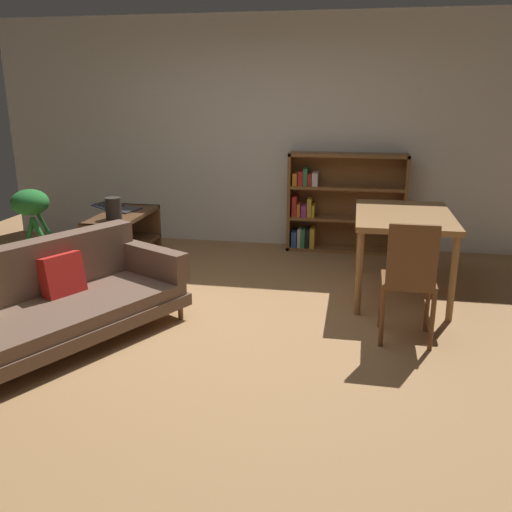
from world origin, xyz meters
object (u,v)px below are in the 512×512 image
potted_floor_plant (33,225)px  bookshelf (339,204)px  media_console (124,243)px  dining_chair_near (409,276)px  fabric_couch (45,301)px  dining_table (403,222)px  open_laptop (119,208)px  desk_speaker (113,208)px

potted_floor_plant → bookshelf: bearing=25.8°
media_console → dining_chair_near: dining_chair_near is taller
fabric_couch → dining_table: (2.68, 1.55, 0.36)m
open_laptop → potted_floor_plant: 0.88m
open_laptop → desk_speaker: 0.44m
desk_speaker → bookshelf: bearing=33.9°
dining_chair_near → potted_floor_plant: bearing=164.7°
potted_floor_plant → bookshelf: 3.40m
open_laptop → dining_chair_near: size_ratio=0.54×
open_laptop → dining_chair_near: bearing=-26.2°
open_laptop → potted_floor_plant: bearing=-150.8°
bookshelf → desk_speaker: bearing=-146.1°
fabric_couch → media_console: size_ratio=2.09×
potted_floor_plant → dining_table: bearing=0.7°
media_console → fabric_couch: bearing=-85.4°
media_console → open_laptop: bearing=121.9°
desk_speaker → dining_table: (2.80, 0.02, -0.03)m
media_console → open_laptop: (-0.11, 0.18, 0.33)m
media_console → dining_chair_near: (2.80, -1.26, 0.23)m
fabric_couch → open_laptop: 1.97m
fabric_couch → potted_floor_plant: potted_floor_plant is taller
fabric_couch → bookshelf: bookshelf is taller
desk_speaker → dining_table: 2.80m
open_laptop → bookshelf: 2.53m
fabric_couch → potted_floor_plant: 1.82m
desk_speaker → open_laptop: bearing=107.7°
potted_floor_plant → dining_chair_near: size_ratio=0.94×
potted_floor_plant → dining_chair_near: (3.67, -1.01, 0.02)m
open_laptop → media_console: bearing=-58.1°
dining_table → open_laptop: bearing=172.6°
dining_table → bookshelf: bearing=113.8°
open_laptop → desk_speaker: (0.13, -0.41, 0.09)m
dining_chair_near → bookshelf: bearing=103.8°
fabric_couch → media_console: 1.76m
open_laptop → potted_floor_plant: size_ratio=0.57×
potted_floor_plant → dining_chair_near: dining_chair_near is taller
dining_chair_near → bookshelf: 2.56m
open_laptop → bookshelf: (2.30, 1.05, -0.08)m
fabric_couch → potted_floor_plant: bearing=124.0°
dining_chair_near → desk_speaker: bearing=159.7°
dining_table → bookshelf: bookshelf is taller
open_laptop → fabric_couch: bearing=-82.6°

